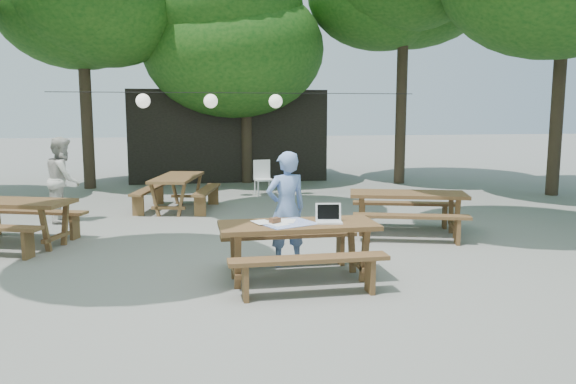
% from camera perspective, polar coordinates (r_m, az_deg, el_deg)
% --- Properties ---
extents(ground, '(80.00, 80.00, 0.00)m').
position_cam_1_polar(ground, '(8.26, -4.13, -6.97)').
color(ground, slate).
rests_on(ground, ground).
extents(pavilion, '(6.00, 3.00, 2.80)m').
position_cam_1_polar(pavilion, '(18.49, -6.28, 5.83)').
color(pavilion, black).
rests_on(pavilion, ground).
extents(main_picnic_table, '(2.00, 1.58, 0.75)m').
position_cam_1_polar(main_picnic_table, '(7.22, 1.02, -5.99)').
color(main_picnic_table, '#54351D').
rests_on(main_picnic_table, ground).
extents(picnic_table_nw, '(2.32, 2.13, 0.75)m').
position_cam_1_polar(picnic_table_nw, '(10.05, -26.46, -2.81)').
color(picnic_table_nw, '#54351D').
rests_on(picnic_table_nw, ground).
extents(picnic_table_ne, '(2.28, 2.06, 0.75)m').
position_cam_1_polar(picnic_table_ne, '(10.08, 12.02, -2.09)').
color(picnic_table_ne, '#54351D').
rests_on(picnic_table_ne, ground).
extents(picnic_table_far_w, '(1.98, 2.21, 0.75)m').
position_cam_1_polar(picnic_table_far_w, '(12.56, -11.15, -0.04)').
color(picnic_table_far_w, '#54351D').
rests_on(picnic_table_far_w, ground).
extents(woman, '(0.66, 0.51, 1.62)m').
position_cam_1_polar(woman, '(7.83, -0.19, -1.74)').
color(woman, '#7C9DE2').
rests_on(woman, ground).
extents(second_person, '(0.68, 0.85, 1.66)m').
position_cam_1_polar(second_person, '(11.85, -21.86, 1.20)').
color(second_person, silver).
rests_on(second_person, ground).
extents(plastic_chair, '(0.48, 0.48, 0.90)m').
position_cam_1_polar(plastic_chair, '(14.53, -2.50, 0.70)').
color(plastic_chair, white).
rests_on(plastic_chair, ground).
extents(laptop, '(0.37, 0.31, 0.24)m').
position_cam_1_polar(laptop, '(7.21, 4.15, -2.60)').
color(laptop, white).
rests_on(laptop, main_picnic_table).
extents(tabletop_clutter, '(0.86, 0.76, 0.08)m').
position_cam_1_polar(tabletop_clutter, '(7.12, -0.41, -3.12)').
color(tabletop_clutter, blue).
rests_on(tabletop_clutter, main_picnic_table).
extents(paper_lanterns, '(9.00, 0.34, 0.38)m').
position_cam_1_polar(paper_lanterns, '(13.94, -7.80, 9.16)').
color(paper_lanterns, black).
rests_on(paper_lanterns, ground).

